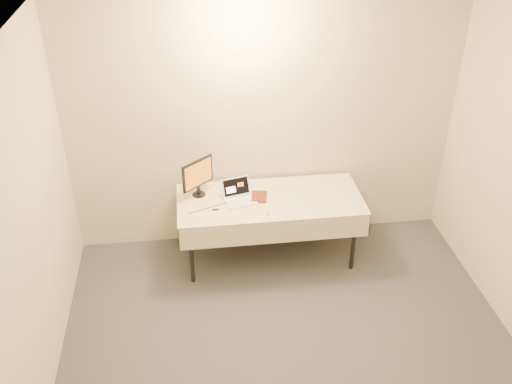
{
  "coord_description": "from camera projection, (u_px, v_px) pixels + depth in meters",
  "views": [
    {
      "loc": [
        -0.76,
        -2.73,
        3.81
      ],
      "look_at": [
        -0.15,
        1.99,
        0.86
      ],
      "focal_mm": 40.0,
      "sensor_mm": 36.0,
      "label": 1
    }
  ],
  "objects": [
    {
      "name": "monitor",
      "position": [
        198.0,
        175.0,
        5.66
      ],
      "size": [
        0.31,
        0.27,
        0.4
      ],
      "rotation": [
        0.0,
        0.0,
        0.7
      ],
      "color": "black",
      "rests_on": "table"
    },
    {
      "name": "usb_dongle",
      "position": [
        215.0,
        210.0,
        5.54
      ],
      "size": [
        0.06,
        0.02,
        0.01
      ],
      "primitive_type": "cube",
      "rotation": [
        0.0,
        0.0,
        0.03
      ],
      "color": "black",
      "rests_on": "table"
    },
    {
      "name": "laptop",
      "position": [
        239.0,
        195.0,
        5.69
      ],
      "size": [
        0.35,
        0.34,
        0.2
      ],
      "rotation": [
        0.0,
        0.0,
        0.25
      ],
      "color": "white",
      "rests_on": "table"
    },
    {
      "name": "back_wall",
      "position": [
        264.0,
        124.0,
        5.79
      ],
      "size": [
        4.0,
        0.1,
        2.7
      ],
      "primitive_type": "cube",
      "color": "beige",
      "rests_on": "ground"
    },
    {
      "name": "book",
      "position": [
        251.0,
        188.0,
        5.69
      ],
      "size": [
        0.16,
        0.05,
        0.21
      ],
      "primitive_type": "imported",
      "rotation": [
        0.0,
        0.0,
        -0.19
      ],
      "color": "maroon",
      "rests_on": "table"
    },
    {
      "name": "table",
      "position": [
        270.0,
        204.0,
        5.76
      ],
      "size": [
        1.86,
        0.81,
        0.74
      ],
      "color": "black",
      "rests_on": "ground"
    },
    {
      "name": "alarm_clock",
      "position": [
        241.0,
        186.0,
        5.89
      ],
      "size": [
        0.11,
        0.05,
        0.04
      ],
      "rotation": [
        0.0,
        0.0,
        -0.07
      ],
      "color": "black",
      "rests_on": "table"
    },
    {
      "name": "paper_form",
      "position": [
        293.0,
        193.0,
        5.81
      ],
      "size": [
        0.13,
        0.31,
        0.0
      ],
      "primitive_type": "cube",
      "rotation": [
        0.0,
        0.0,
        -0.06
      ],
      "color": "#C9EBBB",
      "rests_on": "table"
    },
    {
      "name": "clicker",
      "position": [
        268.0,
        212.0,
        5.49
      ],
      "size": [
        0.05,
        0.09,
        0.02
      ],
      "primitive_type": "ellipsoid",
      "rotation": [
        0.0,
        0.0,
        -0.19
      ],
      "color": "#B3B3B6",
      "rests_on": "table"
    }
  ]
}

